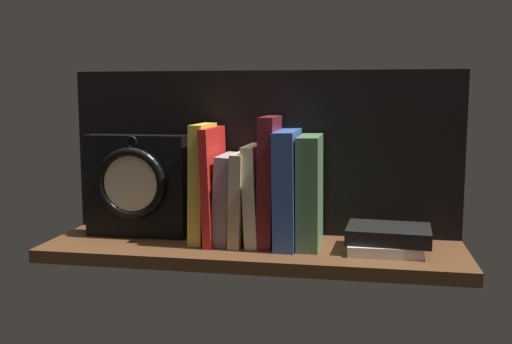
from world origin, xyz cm
name	(u,v)px	position (x,y,z in cm)	size (l,w,h in cm)	color
ground_plane	(252,251)	(0.00, 0.00, -1.25)	(82.34, 23.33, 2.50)	#4C2D19
back_panel	(262,153)	(0.00, 11.06, 17.18)	(82.34, 1.20, 34.36)	black
book_yellow_seinlanguage	(203,183)	(-10.64, 2.30, 11.79)	(2.64, 12.24, 23.58)	gold
book_red_requiem	(214,185)	(-8.21, 2.30, 11.44)	(1.60, 15.44, 22.88)	red
book_gray_chess	(227,198)	(-5.58, 2.30, 8.77)	(3.07, 12.29, 17.54)	gray
book_tan_shortstories	(242,197)	(-2.60, 2.30, 9.06)	(2.28, 14.62, 18.11)	tan
book_cream_twain	(255,194)	(0.04, 2.30, 9.77)	(2.42, 13.05, 19.54)	beige
book_maroon_dawkins	(269,180)	(2.98, 2.30, 12.58)	(2.86, 13.01, 25.17)	maroon
book_blue_modern	(288,188)	(6.69, 2.30, 11.23)	(3.96, 16.34, 22.46)	#2D4C8E
book_green_romantic	(310,191)	(11.03, 2.30, 10.77)	(4.13, 14.60, 21.54)	#476B44
framed_clock	(136,185)	(-25.03, 2.68, 10.76)	(21.14, 5.98, 21.14)	black
book_stack_side	(387,239)	(25.85, -0.44, 2.49)	(16.16, 12.48, 4.74)	beige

